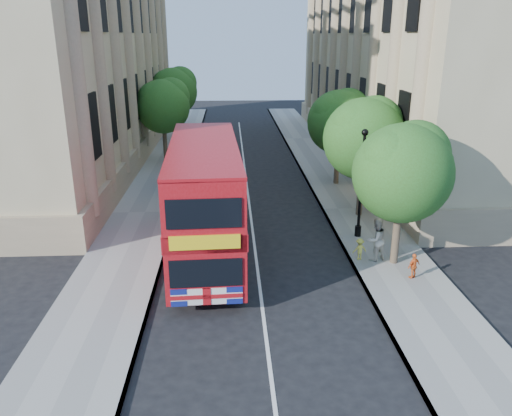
{
  "coord_description": "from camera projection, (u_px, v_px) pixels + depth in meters",
  "views": [
    {
      "loc": [
        -1.06,
        -15.9,
        9.23
      ],
      "look_at": [
        0.0,
        4.05,
        2.3
      ],
      "focal_mm": 35.0,
      "sensor_mm": 36.0,
      "label": 1
    }
  ],
  "objects": [
    {
      "name": "child_b",
      "position": [
        360.0,
        249.0,
        21.28
      ],
      "size": [
        0.68,
        0.47,
        0.96
      ],
      "primitive_type": "imported",
      "rotation": [
        0.0,
        0.0,
        3.35
      ],
      "color": "#EAE250",
      "rests_on": "pavement_right"
    },
    {
      "name": "tree_left_back",
      "position": [
        174.0,
        89.0,
        44.58
      ],
      "size": [
        4.2,
        4.2,
        6.65
      ],
      "color": "#473828",
      "rests_on": "ground"
    },
    {
      "name": "lamp_post",
      "position": [
        361.0,
        188.0,
        23.17
      ],
      "size": [
        0.32,
        0.32,
        5.16
      ],
      "color": "black",
      "rests_on": "pavement_right"
    },
    {
      "name": "ground",
      "position": [
        262.0,
        304.0,
        18.08
      ],
      "size": [
        120.0,
        120.0,
        0.0
      ],
      "primitive_type": "plane",
      "color": "black",
      "rests_on": "ground"
    },
    {
      "name": "police_constable",
      "position": [
        235.0,
        270.0,
        18.68
      ],
      "size": [
        0.74,
        0.56,
        1.84
      ],
      "primitive_type": "imported",
      "rotation": [
        0.0,
        0.0,
        3.34
      ],
      "color": "black",
      "rests_on": "ground"
    },
    {
      "name": "tree_left_far",
      "position": [
        163.0,
        103.0,
        37.12
      ],
      "size": [
        4.0,
        4.0,
        6.3
      ],
      "color": "#473828",
      "rests_on": "ground"
    },
    {
      "name": "pavement_right",
      "position": [
        353.0,
        209.0,
        27.79
      ],
      "size": [
        3.5,
        80.0,
        0.12
      ],
      "primitive_type": "cube",
      "color": "gray",
      "rests_on": "ground"
    },
    {
      "name": "building_right",
      "position": [
        421.0,
        39.0,
        38.47
      ],
      "size": [
        12.0,
        38.0,
        18.0
      ],
      "primitive_type": "cube",
      "color": "tan",
      "rests_on": "ground"
    },
    {
      "name": "tree_right_mid",
      "position": [
        365.0,
        134.0,
        25.44
      ],
      "size": [
        4.2,
        4.2,
        6.37
      ],
      "color": "#473828",
      "rests_on": "ground"
    },
    {
      "name": "double_decker_bus",
      "position": [
        205.0,
        197.0,
        21.3
      ],
      "size": [
        3.25,
        10.7,
        4.89
      ],
      "rotation": [
        0.0,
        0.0,
        0.04
      ],
      "color": "#A20B11",
      "rests_on": "ground"
    },
    {
      "name": "box_van",
      "position": [
        201.0,
        165.0,
        31.31
      ],
      "size": [
        2.35,
        5.48,
        3.11
      ],
      "rotation": [
        0.0,
        0.0,
        0.02
      ],
      "color": "black",
      "rests_on": "ground"
    },
    {
      "name": "building_left",
      "position": [
        57.0,
        39.0,
        37.08
      ],
      "size": [
        12.0,
        38.0,
        18.0
      ],
      "primitive_type": "cube",
      "color": "tan",
      "rests_on": "ground"
    },
    {
      "name": "pavement_left",
      "position": [
        145.0,
        213.0,
        27.21
      ],
      "size": [
        3.5,
        80.0,
        0.12
      ],
      "primitive_type": "cube",
      "color": "gray",
      "rests_on": "ground"
    },
    {
      "name": "tree_right_near",
      "position": [
        404.0,
        168.0,
        19.85
      ],
      "size": [
        4.0,
        4.0,
        6.08
      ],
      "color": "#473828",
      "rests_on": "ground"
    },
    {
      "name": "child_a",
      "position": [
        414.0,
        266.0,
        19.63
      ],
      "size": [
        0.66,
        0.52,
        1.04
      ],
      "primitive_type": "imported",
      "rotation": [
        0.0,
        0.0,
        3.64
      ],
      "color": "orange",
      "rests_on": "pavement_right"
    },
    {
      "name": "woman_pedestrian",
      "position": [
        376.0,
        240.0,
        21.08
      ],
      "size": [
        1.13,
        1.04,
        1.88
      ],
      "primitive_type": "imported",
      "rotation": [
        0.0,
        0.0,
        3.59
      ],
      "color": "beige",
      "rests_on": "pavement_right"
    },
    {
      "name": "tree_right_far",
      "position": [
        340.0,
        119.0,
        31.15
      ],
      "size": [
        4.0,
        4.0,
        6.15
      ],
      "color": "#473828",
      "rests_on": "ground"
    }
  ]
}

